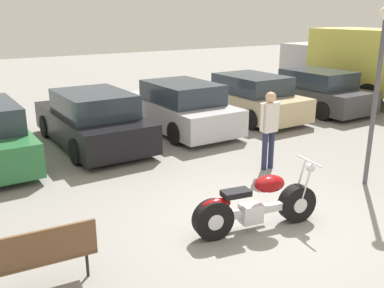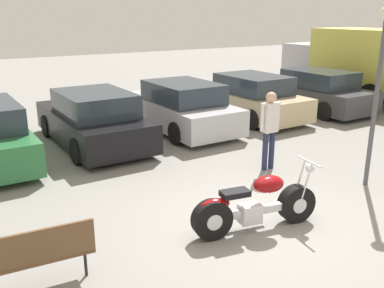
{
  "view_description": "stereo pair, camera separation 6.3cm",
  "coord_description": "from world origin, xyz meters",
  "px_view_note": "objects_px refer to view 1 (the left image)",
  "views": [
    {
      "loc": [
        -4.37,
        -4.71,
        3.31
      ],
      "look_at": [
        -0.06,
        2.02,
        0.85
      ],
      "focal_mm": 40.0,
      "sensor_mm": 36.0,
      "label": 1
    },
    {
      "loc": [
        -4.31,
        -4.74,
        3.31
      ],
      "look_at": [
        -0.06,
        2.02,
        0.85
      ],
      "focal_mm": 40.0,
      "sensor_mm": 36.0,
      "label": 2
    }
  ],
  "objects_px": {
    "lamp_post": "(379,73)",
    "parked_car_champagne": "(247,98)",
    "parked_car_silver": "(179,108)",
    "person_standing": "(269,124)",
    "motorcycle": "(256,206)",
    "delivery_truck": "(361,62)",
    "parked_car_black": "(92,120)",
    "park_bench": "(30,256)",
    "parked_car_dark_grey": "(312,92)"
  },
  "relations": [
    {
      "from": "parked_car_silver",
      "to": "lamp_post",
      "type": "height_order",
      "value": "lamp_post"
    },
    {
      "from": "parked_car_black",
      "to": "parked_car_dark_grey",
      "type": "bearing_deg",
      "value": -1.09
    },
    {
      "from": "delivery_truck",
      "to": "park_bench",
      "type": "height_order",
      "value": "delivery_truck"
    },
    {
      "from": "delivery_truck",
      "to": "park_bench",
      "type": "bearing_deg",
      "value": -157.39
    },
    {
      "from": "lamp_post",
      "to": "parked_car_champagne",
      "type": "bearing_deg",
      "value": 73.84
    },
    {
      "from": "park_bench",
      "to": "lamp_post",
      "type": "distance_m",
      "value": 6.71
    },
    {
      "from": "delivery_truck",
      "to": "motorcycle",
      "type": "bearing_deg",
      "value": -150.25
    },
    {
      "from": "parked_car_silver",
      "to": "parked_car_dark_grey",
      "type": "xyz_separation_m",
      "value": [
        5.33,
        -0.26,
        0.0
      ]
    },
    {
      "from": "parked_car_black",
      "to": "delivery_truck",
      "type": "distance_m",
      "value": 10.8
    },
    {
      "from": "parked_car_black",
      "to": "motorcycle",
      "type": "bearing_deg",
      "value": -84.72
    },
    {
      "from": "parked_car_silver",
      "to": "parked_car_champagne",
      "type": "bearing_deg",
      "value": 1.84
    },
    {
      "from": "parked_car_black",
      "to": "parked_car_champagne",
      "type": "height_order",
      "value": "same"
    },
    {
      "from": "parked_car_silver",
      "to": "delivery_truck",
      "type": "height_order",
      "value": "delivery_truck"
    },
    {
      "from": "park_bench",
      "to": "parked_car_silver",
      "type": "bearing_deg",
      "value": 46.12
    },
    {
      "from": "parked_car_champagne",
      "to": "person_standing",
      "type": "height_order",
      "value": "person_standing"
    },
    {
      "from": "person_standing",
      "to": "lamp_post",
      "type": "bearing_deg",
      "value": -57.85
    },
    {
      "from": "parked_car_silver",
      "to": "delivery_truck",
      "type": "distance_m",
      "value": 8.14
    },
    {
      "from": "parked_car_dark_grey",
      "to": "park_bench",
      "type": "bearing_deg",
      "value": -153.26
    },
    {
      "from": "parked_car_champagne",
      "to": "delivery_truck",
      "type": "relative_size",
      "value": 0.7
    },
    {
      "from": "motorcycle",
      "to": "parked_car_champagne",
      "type": "xyz_separation_m",
      "value": [
        4.79,
        5.98,
        0.25
      ]
    },
    {
      "from": "motorcycle",
      "to": "delivery_truck",
      "type": "height_order",
      "value": "delivery_truck"
    },
    {
      "from": "motorcycle",
      "to": "parked_car_champagne",
      "type": "relative_size",
      "value": 0.5
    },
    {
      "from": "parked_car_silver",
      "to": "person_standing",
      "type": "height_order",
      "value": "person_standing"
    },
    {
      "from": "parked_car_champagne",
      "to": "park_bench",
      "type": "relative_size",
      "value": 2.69
    },
    {
      "from": "parked_car_dark_grey",
      "to": "person_standing",
      "type": "xyz_separation_m",
      "value": [
        -5.4,
        -3.66,
        0.37
      ]
    },
    {
      "from": "motorcycle",
      "to": "delivery_truck",
      "type": "xyz_separation_m",
      "value": [
        10.23,
        5.84,
        1.11
      ]
    },
    {
      "from": "delivery_truck",
      "to": "lamp_post",
      "type": "height_order",
      "value": "lamp_post"
    },
    {
      "from": "park_bench",
      "to": "lamp_post",
      "type": "relative_size",
      "value": 0.47
    },
    {
      "from": "parked_car_black",
      "to": "park_bench",
      "type": "height_order",
      "value": "parked_car_black"
    },
    {
      "from": "parked_car_black",
      "to": "lamp_post",
      "type": "distance_m",
      "value": 6.82
    },
    {
      "from": "park_bench",
      "to": "person_standing",
      "type": "relative_size",
      "value": 0.93
    },
    {
      "from": "motorcycle",
      "to": "parked_car_champagne",
      "type": "height_order",
      "value": "parked_car_champagne"
    },
    {
      "from": "parked_car_dark_grey",
      "to": "parked_car_champagne",
      "type": "bearing_deg",
      "value": 172.59
    },
    {
      "from": "motorcycle",
      "to": "parked_car_dark_grey",
      "type": "relative_size",
      "value": 0.5
    },
    {
      "from": "motorcycle",
      "to": "lamp_post",
      "type": "height_order",
      "value": "lamp_post"
    },
    {
      "from": "parked_car_champagne",
      "to": "delivery_truck",
      "type": "xyz_separation_m",
      "value": [
        5.43,
        -0.14,
        0.86
      ]
    },
    {
      "from": "parked_car_champagne",
      "to": "person_standing",
      "type": "distance_m",
      "value": 4.87
    },
    {
      "from": "motorcycle",
      "to": "parked_car_silver",
      "type": "xyz_separation_m",
      "value": [
        2.13,
        5.9,
        0.25
      ]
    },
    {
      "from": "parked_car_dark_grey",
      "to": "person_standing",
      "type": "bearing_deg",
      "value": -145.89
    },
    {
      "from": "parked_car_champagne",
      "to": "lamp_post",
      "type": "relative_size",
      "value": 1.26
    },
    {
      "from": "motorcycle",
      "to": "park_bench",
      "type": "relative_size",
      "value": 1.34
    },
    {
      "from": "person_standing",
      "to": "parked_car_champagne",
      "type": "bearing_deg",
      "value": 55.64
    },
    {
      "from": "parked_car_dark_grey",
      "to": "motorcycle",
      "type": "bearing_deg",
      "value": -142.92
    },
    {
      "from": "parked_car_silver",
      "to": "parked_car_champagne",
      "type": "height_order",
      "value": "same"
    },
    {
      "from": "delivery_truck",
      "to": "person_standing",
      "type": "xyz_separation_m",
      "value": [
        -8.17,
        -3.87,
        -0.5
      ]
    },
    {
      "from": "parked_car_champagne",
      "to": "person_standing",
      "type": "relative_size",
      "value": 2.5
    },
    {
      "from": "lamp_post",
      "to": "delivery_truck",
      "type": "bearing_deg",
      "value": 38.22
    },
    {
      "from": "motorcycle",
      "to": "lamp_post",
      "type": "relative_size",
      "value": 0.63
    },
    {
      "from": "parked_car_black",
      "to": "park_bench",
      "type": "xyz_separation_m",
      "value": [
        -2.83,
        -5.6,
        -0.11
      ]
    },
    {
      "from": "motorcycle",
      "to": "parked_car_black",
      "type": "relative_size",
      "value": 0.5
    }
  ]
}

